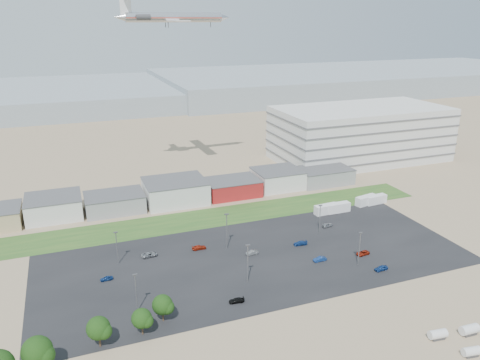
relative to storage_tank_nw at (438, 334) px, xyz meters
name	(u,v)px	position (x,y,z in m)	size (l,w,h in m)	color
ground	(268,299)	(-27.44, 26.12, -1.15)	(700.00, 700.00, 0.00)	#8B7358
parking_lot	(256,258)	(-22.44, 46.12, -1.15)	(120.00, 50.00, 0.01)	black
grass_strip	(206,218)	(-27.44, 78.12, -1.14)	(160.00, 16.00, 0.02)	#25511E
hills_backdrop	(162,92)	(12.56, 341.12, 3.35)	(700.00, 200.00, 9.00)	gray
building_row	(145,195)	(-44.44, 97.12, 2.85)	(170.00, 20.00, 8.00)	silver
parking_garage	(360,133)	(62.56, 121.12, 11.35)	(80.00, 40.00, 25.00)	silver
storage_tank_nw	(438,334)	(0.00, 0.00, 0.00)	(3.84, 1.92, 2.31)	silver
storage_tank_ne	(469,329)	(7.42, -1.22, 0.07)	(4.09, 2.04, 2.45)	silver
storage_tank_sw	(471,351)	(2.43, -6.61, -0.07)	(3.60, 1.80, 2.16)	silver
box_trailer_a	(326,209)	(12.92, 67.32, 0.47)	(8.65, 2.70, 3.24)	silver
box_trailer_b	(338,208)	(17.52, 67.14, 0.48)	(8.69, 2.72, 3.26)	silver
box_trailer_c	(366,200)	(30.94, 69.51, 0.48)	(8.73, 2.73, 3.27)	silver
box_trailer_d	(376,199)	(34.73, 69.05, 0.42)	(8.38, 2.62, 3.14)	silver
tree_left	(38,354)	(-78.33, 18.49, 3.48)	(6.18, 6.18, 9.27)	black
tree_mid	(99,330)	(-66.99, 22.78, 2.77)	(5.23, 5.23, 7.84)	black
tree_right	(142,320)	(-58.10, 23.63, 2.34)	(4.66, 4.66, 6.99)	black
tree_near	(162,307)	(-52.98, 26.72, 2.53)	(4.91, 4.91, 7.36)	black
lightpole_front_l	(136,293)	(-57.77, 32.51, 3.69)	(1.14, 0.47, 9.68)	slate
lightpole_front_m	(248,264)	(-29.20, 35.37, 4.14)	(1.24, 0.52, 10.58)	slate
lightpole_front_r	(359,249)	(2.46, 32.73, 3.76)	(1.16, 0.48, 9.82)	slate
lightpole_back_l	(117,248)	(-59.17, 56.90, 3.64)	(1.13, 0.47, 9.58)	slate
lightpole_back_m	(227,231)	(-27.98, 54.95, 4.34)	(1.29, 0.54, 10.98)	slate
lightpole_back_r	(320,219)	(2.55, 54.19, 3.63)	(1.13, 0.47, 9.57)	slate
airliner	(174,17)	(-24.06, 126.32, 63.65)	(46.53, 31.73, 13.75)	silver
parked_car_0	(363,253)	(7.10, 37.16, -0.59)	(1.87, 4.05, 1.12)	maroon
parked_car_1	(320,259)	(-6.29, 38.29, -0.53)	(1.32, 3.80, 1.25)	navy
parked_car_2	(381,268)	(6.59, 27.99, -0.49)	(1.55, 3.86, 1.32)	navy
parked_car_3	(237,300)	(-35.09, 27.65, -0.61)	(1.51, 3.72, 1.08)	black
parked_car_5	(106,278)	(-63.13, 49.00, -0.60)	(1.30, 3.22, 1.10)	navy
parked_car_6	(199,247)	(-35.91, 57.14, -0.54)	(1.71, 4.20, 1.22)	maroon
parked_car_7	(252,253)	(-22.54, 48.64, -0.55)	(1.28, 3.67, 1.21)	#595B5E
parked_car_8	(327,225)	(7.57, 57.45, -0.50)	(1.54, 3.82, 1.30)	#A5A5AA
parked_car_9	(149,255)	(-50.40, 57.78, -0.53)	(2.08, 4.51, 1.25)	#A5A5AA
parked_car_12	(300,243)	(-6.75, 49.07, -0.55)	(1.68, 4.14, 1.20)	navy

